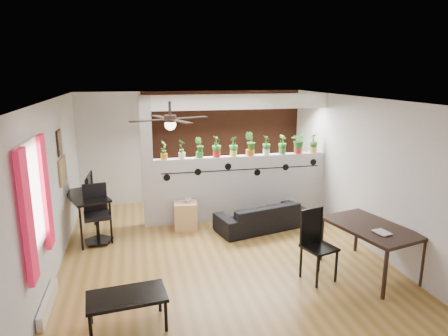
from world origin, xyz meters
TOP-DOWN VIEW (x-y plane):
  - room_shell at (0.00, 0.00)m, footprint 6.30×7.10m
  - partition_wall at (0.80, 1.50)m, footprint 3.60×0.18m
  - ceiling_header at (0.80, 1.50)m, footprint 3.60×0.18m
  - pier_column at (-1.11, 1.50)m, footprint 0.22×0.20m
  - brick_panel at (0.80, 2.97)m, footprint 3.90×0.05m
  - vine_decal at (0.80, 1.40)m, footprint 3.31×0.01m
  - window_assembly at (-2.56, -1.20)m, footprint 0.09×1.30m
  - baseboard_heater at (-2.54, -1.20)m, footprint 0.08×1.00m
  - corkboard at (-2.58, 0.95)m, footprint 0.03×0.60m
  - framed_art at (-2.58, 0.90)m, footprint 0.03×0.34m
  - ceiling_fan at (-0.80, -0.30)m, footprint 1.19×1.19m
  - potted_plant_0 at (-0.78, 1.50)m, footprint 0.20×0.23m
  - potted_plant_1 at (-0.43, 1.50)m, footprint 0.24×0.25m
  - potted_plant_2 at (-0.08, 1.50)m, footprint 0.25×0.22m
  - potted_plant_3 at (0.27, 1.50)m, footprint 0.21×0.25m
  - potted_plant_4 at (0.62, 1.50)m, footprint 0.26×0.24m
  - potted_plant_5 at (0.98, 1.50)m, footprint 0.32×0.30m
  - potted_plant_6 at (1.33, 1.50)m, footprint 0.20×0.23m
  - potted_plant_7 at (1.68, 1.50)m, footprint 0.26×0.25m
  - potted_plant_8 at (2.03, 1.50)m, footprint 0.30×0.31m
  - potted_plant_9 at (2.38, 1.50)m, footprint 0.26×0.25m
  - sofa at (1.03, 0.84)m, footprint 1.82×1.06m
  - cube_shelf at (-0.43, 1.16)m, footprint 0.48×0.43m
  - cup at (-0.38, 1.16)m, footprint 0.15×0.15m
  - computer_desk at (-2.25, 1.16)m, footprint 0.97×1.28m
  - monitor at (-2.25, 1.31)m, footprint 0.34×0.07m
  - office_chair at (-2.07, 0.89)m, footprint 0.54×0.54m
  - dining_table at (2.09, -1.22)m, footprint 1.14×1.55m
  - book at (1.99, -1.52)m, footprint 0.22×0.27m
  - folding_chair at (1.21, -1.17)m, footprint 0.53×0.53m
  - coffee_table at (-1.52, -1.82)m, footprint 0.98×0.61m

SIDE VIEW (x-z plane):
  - baseboard_heater at x=-2.54m, z-range 0.00..0.18m
  - sofa at x=1.03m, z-range 0.00..0.50m
  - cube_shelf at x=-0.43m, z-range 0.00..0.54m
  - coffee_table at x=-1.52m, z-range 0.17..0.60m
  - office_chair at x=-2.07m, z-range -0.06..0.98m
  - cup at x=-0.38m, z-range 0.54..0.64m
  - folding_chair at x=1.21m, z-range 0.10..1.16m
  - partition_wall at x=0.80m, z-range 0.00..1.35m
  - dining_table at x=2.09m, z-range 0.30..1.06m
  - computer_desk at x=-2.25m, z-range 0.33..1.16m
  - book at x=1.99m, z-range 0.76..0.78m
  - monitor at x=-2.25m, z-range 0.83..1.02m
  - vine_decal at x=0.80m, z-range 0.93..1.23m
  - room_shell at x=0.00m, z-range -0.15..2.75m
  - pier_column at x=-1.11m, z-range 0.00..2.60m
  - brick_panel at x=0.80m, z-range 0.00..2.60m
  - corkboard at x=-2.58m, z-range 1.12..1.58m
  - window_assembly at x=-2.56m, z-range 0.73..2.28m
  - potted_plant_0 at x=-0.78m, z-range 1.36..1.74m
  - potted_plant_1 at x=-0.43m, z-range 1.36..1.76m
  - potted_plant_7 at x=1.68m, z-range 1.36..1.76m
  - potted_plant_4 at x=0.62m, z-range 1.36..1.77m
  - potted_plant_6 at x=1.33m, z-range 1.36..1.77m
  - potted_plant_9 at x=2.38m, z-range 1.36..1.77m
  - potted_plant_2 at x=-0.08m, z-range 1.36..1.77m
  - potted_plant_3 at x=0.27m, z-range 1.36..1.79m
  - potted_plant_8 at x=2.03m, z-range 1.36..1.82m
  - potted_plant_5 at x=0.98m, z-range 1.36..1.84m
  - framed_art at x=-2.58m, z-range 1.63..2.07m
  - ceiling_fan at x=-0.80m, z-range 2.10..2.53m
  - ceiling_header at x=0.80m, z-range 2.30..2.60m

